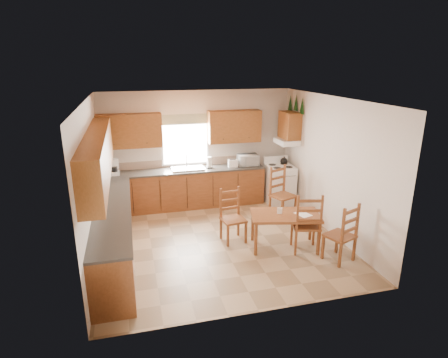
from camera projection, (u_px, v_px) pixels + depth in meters
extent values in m
plane|color=#9C7E5B|center=(220.00, 240.00, 7.27)|extent=(4.50, 4.50, 0.00)
plane|color=brown|center=(220.00, 99.00, 6.46)|extent=(4.50, 4.50, 0.00)
plane|color=beige|center=(91.00, 184.00, 6.33)|extent=(4.50, 4.50, 0.00)
plane|color=beige|center=(330.00, 166.00, 7.40)|extent=(4.50, 4.50, 0.00)
plane|color=beige|center=(198.00, 148.00, 8.94)|extent=(4.50, 4.50, 0.00)
plane|color=beige|center=(262.00, 223.00, 4.79)|extent=(4.50, 4.50, 0.00)
cube|color=brown|center=(185.00, 189.00, 8.85)|extent=(3.75, 0.60, 0.88)
cube|color=brown|center=(114.00, 234.00, 6.54)|extent=(0.60, 3.60, 0.88)
cube|color=#3A3733|center=(185.00, 170.00, 8.71)|extent=(3.75, 0.63, 0.04)
cube|color=#3A3733|center=(112.00, 210.00, 6.40)|extent=(0.63, 3.60, 0.04)
cube|color=gray|center=(183.00, 163.00, 8.95)|extent=(3.75, 0.01, 0.18)
cube|color=brown|center=(130.00, 131.00, 8.27)|extent=(1.41, 0.33, 0.75)
cube|color=brown|center=(234.00, 126.00, 8.84)|extent=(1.25, 0.33, 0.75)
cube|color=brown|center=(98.00, 156.00, 6.08)|extent=(0.33, 3.60, 0.75)
cube|color=brown|center=(290.00, 125.00, 8.72)|extent=(0.33, 0.62, 0.62)
cube|color=white|center=(287.00, 141.00, 8.82)|extent=(0.44, 0.62, 0.12)
cube|color=white|center=(185.00, 140.00, 8.78)|extent=(1.13, 0.02, 1.18)
cube|color=white|center=(185.00, 140.00, 8.78)|extent=(1.05, 0.01, 1.10)
cube|color=#445833|center=(185.00, 119.00, 8.60)|extent=(1.19, 0.01, 0.24)
cube|color=silver|center=(188.00, 168.00, 8.72)|extent=(0.75, 0.45, 0.04)
cone|color=#113711|center=(302.00, 106.00, 8.31)|extent=(0.22, 0.22, 0.36)
cone|color=#113711|center=(296.00, 103.00, 8.59)|extent=(0.22, 0.22, 0.36)
cone|color=#113711|center=(290.00, 103.00, 8.90)|extent=(0.22, 0.22, 0.36)
cube|color=white|center=(280.00, 185.00, 9.06)|extent=(0.64, 0.66, 0.92)
cube|color=white|center=(114.00, 167.00, 8.25)|extent=(0.24, 0.28, 0.35)
cylinder|color=white|center=(209.00, 162.00, 8.79)|extent=(0.13, 0.13, 0.27)
cube|color=white|center=(233.00, 163.00, 8.89)|extent=(0.22, 0.15, 0.18)
imported|color=white|center=(248.00, 160.00, 9.00)|extent=(0.45, 0.33, 0.27)
cube|color=brown|center=(284.00, 231.00, 6.92)|extent=(1.37, 0.98, 0.66)
cube|color=brown|center=(306.00, 222.00, 6.74)|extent=(0.57, 0.55, 1.13)
cube|color=brown|center=(340.00, 232.00, 6.41)|extent=(0.57, 0.56, 1.06)
cube|color=brown|center=(233.00, 216.00, 7.11)|extent=(0.48, 0.47, 1.02)
cube|color=brown|center=(283.00, 193.00, 8.24)|extent=(0.60, 0.59, 1.12)
cube|color=white|center=(303.00, 214.00, 6.81)|extent=(0.29, 0.33, 0.00)
cube|color=white|center=(280.00, 211.00, 6.81)|extent=(0.09, 0.05, 0.12)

